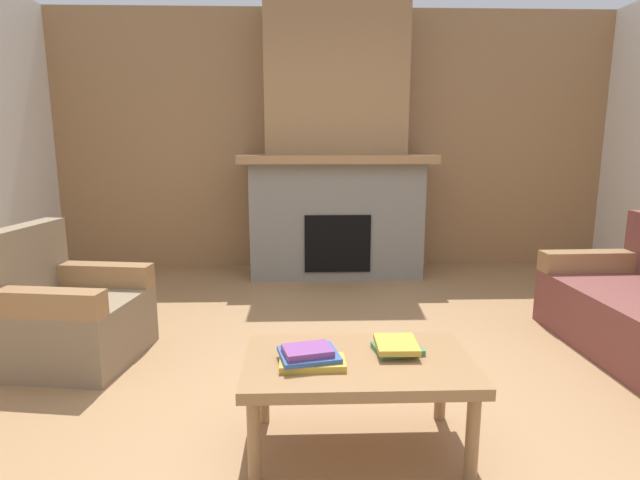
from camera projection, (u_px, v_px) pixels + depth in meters
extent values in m
plane|color=#9E754C|center=(364.00, 390.00, 2.88)|extent=(9.00, 9.00, 0.00)
cube|color=#997047|center=(333.00, 142.00, 5.56)|extent=(6.00, 0.12, 2.70)
cube|color=gray|center=(335.00, 218.00, 5.31)|extent=(1.70, 0.70, 1.15)
cube|color=black|center=(337.00, 243.00, 5.02)|extent=(0.64, 0.08, 0.56)
cube|color=#997047|center=(336.00, 158.00, 5.14)|extent=(1.90, 0.82, 0.08)
cube|color=#997047|center=(336.00, 79.00, 5.14)|extent=(1.40, 0.50, 1.47)
cube|color=#997047|center=(596.00, 261.00, 3.88)|extent=(0.84, 0.19, 0.15)
cube|color=#847056|center=(74.00, 329.00, 3.24)|extent=(0.86, 0.86, 0.40)
cube|color=#847056|center=(21.00, 262.00, 3.20)|extent=(0.25, 0.77, 0.45)
cube|color=#997047|center=(38.00, 303.00, 2.89)|extent=(0.77, 0.25, 0.15)
cube|color=#997047|center=(97.00, 274.00, 3.49)|extent=(0.77, 0.25, 0.15)
cube|color=#997047|center=(358.00, 364.00, 2.26)|extent=(1.00, 0.60, 0.05)
cylinder|color=#997047|center=(254.00, 442.00, 2.05)|extent=(0.06, 0.06, 0.38)
cylinder|color=#997047|center=(472.00, 438.00, 2.08)|extent=(0.06, 0.06, 0.38)
cylinder|color=#997047|center=(263.00, 386.00, 2.52)|extent=(0.06, 0.06, 0.38)
cylinder|color=#997047|center=(441.00, 383.00, 2.55)|extent=(0.06, 0.06, 0.38)
cube|color=gold|center=(312.00, 363.00, 2.18)|extent=(0.28, 0.16, 0.03)
cube|color=#335699|center=(309.00, 355.00, 2.21)|extent=(0.28, 0.25, 0.02)
cube|color=#7A3D84|center=(308.00, 351.00, 2.19)|extent=(0.23, 0.19, 0.03)
cube|color=#3D7F4C|center=(398.00, 349.00, 2.34)|extent=(0.23, 0.19, 0.03)
cube|color=gold|center=(396.00, 344.00, 2.32)|extent=(0.19, 0.22, 0.03)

